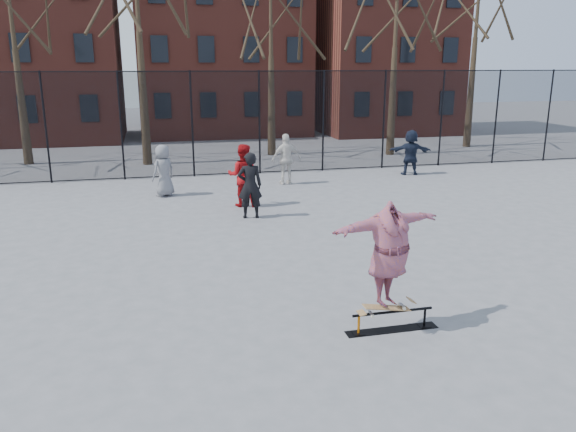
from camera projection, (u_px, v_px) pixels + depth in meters
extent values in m
plane|color=slate|center=(331.00, 311.00, 9.91)|extent=(100.00, 100.00, 0.00)
cube|color=black|center=(392.00, 330.00, 9.19)|extent=(1.56, 0.24, 0.01)
cylinder|color=#CF680C|center=(359.00, 325.00, 9.02)|extent=(0.04, 0.04, 0.32)
cylinder|color=black|center=(425.00, 317.00, 9.28)|extent=(0.04, 0.04, 0.32)
cylinder|color=black|center=(393.00, 312.00, 9.11)|extent=(1.38, 0.04, 0.04)
imported|color=#553A92|center=(389.00, 256.00, 8.83)|extent=(2.17, 1.20, 1.71)
imported|color=slate|center=(164.00, 171.00, 18.34)|extent=(0.99, 0.93, 1.70)
imported|color=black|center=(250.00, 185.00, 15.69)|extent=(0.71, 0.49, 1.87)
imported|color=#9C0D11|center=(243.00, 175.00, 17.02)|extent=(1.07, 0.93, 1.90)
imported|color=silver|center=(286.00, 159.00, 20.16)|extent=(1.10, 0.53, 1.82)
imported|color=#181F30|center=(411.00, 152.00, 21.92)|extent=(1.72, 0.94, 1.76)
cylinder|color=black|center=(46.00, 128.00, 20.11)|extent=(0.07, 0.07, 4.00)
cylinder|color=black|center=(121.00, 126.00, 20.69)|extent=(0.07, 0.07, 4.00)
cylinder|color=black|center=(192.00, 124.00, 21.28)|extent=(0.07, 0.07, 4.00)
cylinder|color=black|center=(259.00, 123.00, 21.86)|extent=(0.07, 0.07, 4.00)
cylinder|color=black|center=(323.00, 121.00, 22.45)|extent=(0.07, 0.07, 4.00)
cylinder|color=black|center=(384.00, 120.00, 23.03)|extent=(0.07, 0.07, 4.00)
cylinder|color=black|center=(441.00, 119.00, 23.62)|extent=(0.07, 0.07, 4.00)
cylinder|color=black|center=(496.00, 117.00, 24.21)|extent=(0.07, 0.07, 4.00)
cylinder|color=black|center=(548.00, 116.00, 24.79)|extent=(0.07, 0.07, 4.00)
cube|color=black|center=(229.00, 124.00, 21.59)|extent=(34.00, 0.01, 4.00)
cylinder|color=black|center=(227.00, 71.00, 21.08)|extent=(34.00, 0.04, 0.04)
cone|color=black|center=(17.00, 110.00, 24.10)|extent=(0.40, 0.40, 4.62)
cone|color=black|center=(148.00, 110.00, 24.12)|extent=(0.40, 0.40, 4.62)
cone|color=black|center=(268.00, 106.00, 26.58)|extent=(0.40, 0.40, 4.62)
cone|color=black|center=(387.00, 106.00, 26.60)|extent=(0.40, 0.40, 4.62)
cone|color=black|center=(475.00, 102.00, 29.06)|extent=(0.40, 0.40, 4.62)
cube|color=maroon|center=(32.00, 30.00, 30.72)|extent=(9.00, 7.00, 12.00)
cube|color=maroon|center=(222.00, 24.00, 32.95)|extent=(10.00, 7.00, 13.00)
cube|color=maroon|center=(381.00, 43.00, 35.47)|extent=(8.00, 7.00, 11.00)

